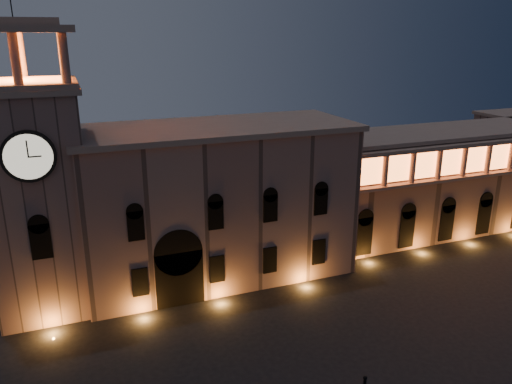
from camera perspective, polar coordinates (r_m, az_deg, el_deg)
ground at (r=43.83m, az=7.55°, el=-20.74°), size 160.00×160.00×0.00m
government_building at (r=56.92m, az=-4.48°, el=-1.17°), size 30.80×12.80×17.60m
clock_tower at (r=52.91m, az=-23.73°, el=0.11°), size 9.80×9.80×32.40m
colonnade_wing at (r=75.50m, az=20.66°, el=1.35°), size 40.60×11.50×14.50m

